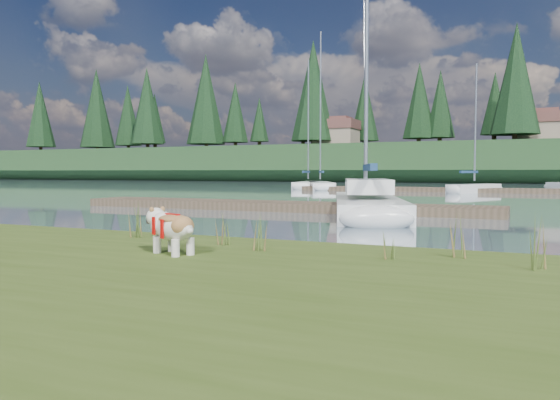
% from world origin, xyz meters
% --- Properties ---
extents(ground, '(200.00, 200.00, 0.00)m').
position_xyz_m(ground, '(0.00, 30.00, 0.00)').
color(ground, slate).
rests_on(ground, ground).
extents(ridge, '(200.00, 20.00, 5.00)m').
position_xyz_m(ridge, '(0.00, 73.00, 2.50)').
color(ridge, '#1B3519').
rests_on(ridge, ground).
extents(bulldog, '(0.99, 0.65, 0.58)m').
position_xyz_m(bulldog, '(0.25, -3.43, 0.72)').
color(bulldog, silver).
rests_on(bulldog, bank).
extents(sailboat_main, '(5.03, 10.09, 14.24)m').
position_xyz_m(sailboat_main, '(-0.64, 9.22, 0.42)').
color(sailboat_main, silver).
rests_on(sailboat_main, ground).
extents(dock_near, '(16.00, 2.00, 0.30)m').
position_xyz_m(dock_near, '(-4.00, 9.00, 0.15)').
color(dock_near, '#4C3D2C').
rests_on(dock_near, ground).
extents(dock_far, '(26.00, 2.20, 0.30)m').
position_xyz_m(dock_far, '(2.00, 30.00, 0.15)').
color(dock_far, '#4C3D2C').
rests_on(dock_far, ground).
extents(sailboat_bg_0, '(2.84, 7.60, 10.87)m').
position_xyz_m(sailboat_bg_0, '(-12.47, 34.32, 0.32)').
color(sailboat_bg_0, silver).
rests_on(sailboat_bg_0, ground).
extents(sailboat_bg_1, '(5.17, 8.53, 12.78)m').
position_xyz_m(sailboat_bg_1, '(-11.16, 33.19, 0.33)').
color(sailboat_bg_1, silver).
rests_on(sailboat_bg_1, ground).
extents(sailboat_bg_2, '(3.54, 5.54, 8.75)m').
position_xyz_m(sailboat_bg_2, '(1.49, 30.04, 0.34)').
color(sailboat_bg_2, silver).
rests_on(sailboat_bg_2, ground).
extents(weed_0, '(0.17, 0.14, 0.57)m').
position_xyz_m(weed_0, '(0.41, -2.38, 0.59)').
color(weed_0, '#475B23').
rests_on(weed_0, bank).
extents(weed_1, '(0.17, 0.14, 0.50)m').
position_xyz_m(weed_1, '(1.18, -2.69, 0.56)').
color(weed_1, '#475B23').
rests_on(weed_1, bank).
extents(weed_2, '(0.17, 0.14, 0.62)m').
position_xyz_m(weed_2, '(3.72, -2.23, 0.61)').
color(weed_2, '#475B23').
rests_on(weed_2, bank).
extents(weed_3, '(0.17, 0.14, 0.61)m').
position_xyz_m(weed_3, '(-1.30, -2.21, 0.60)').
color(weed_3, '#475B23').
rests_on(weed_3, bank).
extents(weed_4, '(0.17, 0.14, 0.38)m').
position_xyz_m(weed_4, '(2.96, -2.70, 0.51)').
color(weed_4, '#475B23').
rests_on(weed_4, bank).
extents(weed_5, '(0.17, 0.14, 0.68)m').
position_xyz_m(weed_5, '(4.58, -2.74, 0.63)').
color(weed_5, '#475B23').
rests_on(weed_5, bank).
extents(mud_lip, '(60.00, 0.50, 0.14)m').
position_xyz_m(mud_lip, '(0.00, -1.60, 0.07)').
color(mud_lip, '#33281C').
rests_on(mud_lip, ground).
extents(conifer_0, '(5.72, 5.72, 14.15)m').
position_xyz_m(conifer_0, '(-55.00, 67.00, 12.64)').
color(conifer_0, '#382619').
rests_on(conifer_0, ridge).
extents(conifer_1, '(4.40, 4.40, 11.30)m').
position_xyz_m(conifer_1, '(-40.00, 71.00, 11.28)').
color(conifer_1, '#382619').
rests_on(conifer_1, ridge).
extents(conifer_2, '(6.60, 6.60, 16.05)m').
position_xyz_m(conifer_2, '(-25.00, 68.00, 13.54)').
color(conifer_2, '#382619').
rests_on(conifer_2, ridge).
extents(conifer_3, '(4.84, 4.84, 12.25)m').
position_xyz_m(conifer_3, '(-10.00, 72.00, 11.74)').
color(conifer_3, '#382619').
rests_on(conifer_3, ridge).
extents(conifer_4, '(6.16, 6.16, 15.10)m').
position_xyz_m(conifer_4, '(3.00, 66.00, 13.09)').
color(conifer_4, '#382619').
rests_on(conifer_4, ridge).
extents(house_0, '(6.30, 5.30, 4.65)m').
position_xyz_m(house_0, '(-22.00, 70.00, 7.31)').
color(house_0, gray).
rests_on(house_0, ridge).
extents(house_1, '(6.30, 5.30, 4.65)m').
position_xyz_m(house_1, '(6.00, 71.00, 7.31)').
color(house_1, gray).
rests_on(house_1, ridge).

